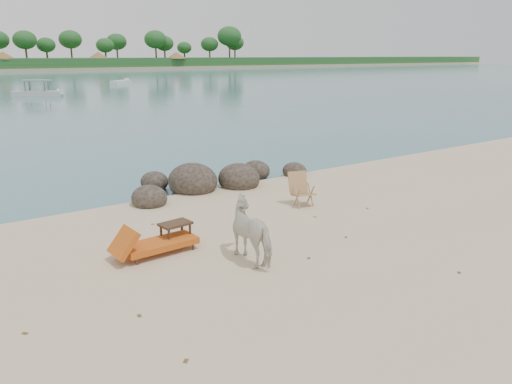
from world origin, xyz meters
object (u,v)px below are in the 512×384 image
(cow, at_px, (255,232))
(deck_chair, at_px, (304,191))
(lounge_chair, at_px, (160,241))
(side_table, at_px, (176,236))
(boulders, at_px, (211,181))

(cow, relative_size, deck_chair, 1.60)
(lounge_chair, xyz_separation_m, deck_chair, (4.57, 0.86, 0.16))
(lounge_chair, relative_size, deck_chair, 2.14)
(side_table, distance_m, lounge_chair, 0.47)
(boulders, height_order, cow, cow)
(boulders, bearing_deg, lounge_chair, -131.01)
(cow, bearing_deg, lounge_chair, -46.20)
(lounge_chair, bearing_deg, cow, -47.58)
(side_table, distance_m, deck_chair, 4.19)
(boulders, xyz_separation_m, side_table, (-3.08, -3.88, 0.05))
(side_table, bearing_deg, deck_chair, 3.02)
(boulders, bearing_deg, side_table, -128.39)
(side_table, xyz_separation_m, lounge_chair, (-0.44, -0.16, 0.03))
(boulders, xyz_separation_m, cow, (-2.12, -5.43, 0.40))
(side_table, height_order, lounge_chair, lounge_chair)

